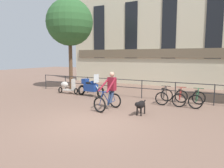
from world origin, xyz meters
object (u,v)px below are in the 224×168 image
(parked_bicycle_mid_left, at_px, (180,98))
(parked_scooter, at_px, (67,86))
(cyclist_with_bike, at_px, (110,93))
(parked_motorcycle, at_px, (91,87))
(dog, at_px, (140,105))
(parked_bicycle_mid_right, at_px, (197,99))
(parked_bicycle_near_lamp, at_px, (164,96))

(parked_bicycle_mid_left, bearing_deg, parked_scooter, -4.36)
(cyclist_with_bike, xyz_separation_m, parked_motorcycle, (-2.59, 2.26, -0.20))
(cyclist_with_bike, relative_size, parked_motorcycle, 1.02)
(dog, xyz_separation_m, parked_bicycle_mid_left, (1.02, 2.69, -0.06))
(parked_bicycle_mid_right, xyz_separation_m, parked_scooter, (-7.80, -0.18, 0.10))
(cyclist_with_bike, height_order, parked_motorcycle, cyclist_with_bike)
(parked_bicycle_mid_left, bearing_deg, parked_bicycle_near_lamp, -5.82)
(parked_bicycle_near_lamp, distance_m, parked_bicycle_mid_right, 1.58)
(parked_motorcycle, relative_size, parked_scooter, 1.28)
(parked_bicycle_near_lamp, distance_m, parked_bicycle_mid_left, 0.79)
(cyclist_with_bike, bearing_deg, parked_bicycle_mid_right, 45.00)
(cyclist_with_bike, distance_m, parked_bicycle_mid_left, 3.61)
(parked_bicycle_mid_right, bearing_deg, parked_scooter, 1.63)
(parked_bicycle_near_lamp, bearing_deg, cyclist_with_bike, 51.87)
(cyclist_with_bike, relative_size, parked_bicycle_mid_right, 1.53)
(parked_scooter, bearing_deg, dog, -117.53)
(parked_motorcycle, bearing_deg, parked_bicycle_mid_left, -81.24)
(dog, bearing_deg, parked_bicycle_mid_right, 56.33)
(cyclist_with_bike, relative_size, dog, 1.65)
(parked_motorcycle, bearing_deg, parked_bicycle_mid_right, -81.57)
(dog, xyz_separation_m, parked_motorcycle, (-4.16, 2.46, 0.14))
(cyclist_with_bike, distance_m, parked_motorcycle, 3.44)
(parked_bicycle_near_lamp, bearing_deg, parked_bicycle_mid_right, 177.87)
(parked_bicycle_near_lamp, height_order, parked_bicycle_mid_right, same)
(parked_bicycle_mid_right, bearing_deg, parked_bicycle_near_lamp, 0.32)
(parked_bicycle_mid_left, height_order, parked_scooter, parked_scooter)
(parked_motorcycle, relative_size, parked_bicycle_near_lamp, 1.47)
(parked_motorcycle, relative_size, parked_bicycle_mid_right, 1.50)
(cyclist_with_bike, distance_m, parked_bicycle_near_lamp, 3.10)
(parked_bicycle_mid_right, bearing_deg, parked_bicycle_mid_left, 0.32)
(parked_bicycle_mid_right, relative_size, parked_scooter, 0.85)
(dog, height_order, parked_motorcycle, parked_motorcycle)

